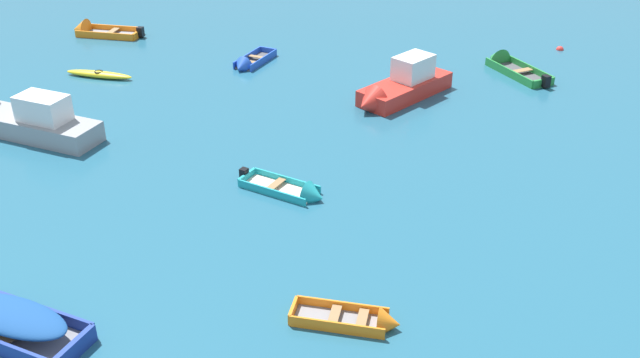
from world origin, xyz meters
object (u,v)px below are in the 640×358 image
at_px(rowboat_orange_far_back, 366,321).
at_px(motor_launch_red_back_row_left, 400,87).
at_px(rowboat_blue_cluster_inner, 248,64).
at_px(motor_launch_grey_back_row_center, 28,121).
at_px(kayak_yellow_foreground_center, 99,74).
at_px(mooring_buoy_near_foreground, 560,50).
at_px(rowboat_turquoise_cluster_outer, 299,193).
at_px(rowboat_orange_near_left, 93,31).
at_px(rowboat_green_far_right, 506,64).

bearing_deg(rowboat_orange_far_back, motor_launch_red_back_row_left, 93.99).
bearing_deg(rowboat_blue_cluster_inner, motor_launch_grey_back_row_center, -123.00).
distance_m(rowboat_orange_far_back, kayak_yellow_foreground_center, 21.52).
relative_size(rowboat_blue_cluster_inner, mooring_buoy_near_foreground, 8.21).
xyz_separation_m(rowboat_turquoise_cluster_outer, rowboat_orange_near_left, (-15.83, 14.89, 0.04)).
bearing_deg(rowboat_orange_near_left, motor_launch_grey_back_row_center, -72.14).
bearing_deg(rowboat_orange_far_back, rowboat_turquoise_cluster_outer, 118.82).
bearing_deg(rowboat_orange_far_back, rowboat_orange_near_left, 132.43).
bearing_deg(motor_launch_grey_back_row_center, rowboat_orange_far_back, -29.08).
height_order(rowboat_orange_far_back, rowboat_green_far_right, rowboat_green_far_right).
distance_m(rowboat_orange_far_back, rowboat_turquoise_cluster_outer, 6.96).
distance_m(rowboat_turquoise_cluster_outer, rowboat_orange_near_left, 21.73).
height_order(rowboat_orange_far_back, motor_launch_grey_back_row_center, motor_launch_grey_back_row_center).
distance_m(rowboat_green_far_right, rowboat_blue_cluster_inner, 12.85).
bearing_deg(rowboat_blue_cluster_inner, mooring_buoy_near_foreground, 21.96).
distance_m(rowboat_orange_near_left, mooring_buoy_near_foreground, 25.76).
xyz_separation_m(motor_launch_grey_back_row_center, rowboat_blue_cluster_inner, (6.13, 9.43, -0.45)).
distance_m(rowboat_green_far_right, motor_launch_grey_back_row_center, 22.30).
distance_m(kayak_yellow_foreground_center, rowboat_blue_cluster_inner, 7.18).
xyz_separation_m(rowboat_orange_far_back, motor_launch_red_back_row_left, (-1.08, 15.46, 0.43)).
distance_m(rowboat_turquoise_cluster_outer, rowboat_blue_cluster_inner, 13.04).
height_order(rowboat_orange_far_back, mooring_buoy_near_foreground, rowboat_orange_far_back).
height_order(rowboat_orange_far_back, rowboat_turquoise_cluster_outer, rowboat_turquoise_cluster_outer).
bearing_deg(motor_launch_red_back_row_left, motor_launch_grey_back_row_center, -153.35).
xyz_separation_m(kayak_yellow_foreground_center, rowboat_blue_cluster_inner, (6.54, 2.96, 0.00)).
height_order(rowboat_green_far_right, mooring_buoy_near_foreground, rowboat_green_far_right).
height_order(rowboat_orange_far_back, rowboat_blue_cluster_inner, rowboat_blue_cluster_inner).
bearing_deg(mooring_buoy_near_foreground, motor_launch_grey_back_row_center, -143.99).
height_order(rowboat_green_far_right, rowboat_turquoise_cluster_outer, rowboat_green_far_right).
bearing_deg(motor_launch_grey_back_row_center, kayak_yellow_foreground_center, 93.66).
bearing_deg(mooring_buoy_near_foreground, kayak_yellow_foreground_center, -157.31).
bearing_deg(rowboat_orange_near_left, rowboat_orange_far_back, -47.57).
height_order(rowboat_orange_near_left, mooring_buoy_near_foreground, rowboat_orange_near_left).
height_order(rowboat_green_far_right, rowboat_orange_near_left, rowboat_orange_near_left).
bearing_deg(rowboat_green_far_right, rowboat_orange_far_back, -99.80).
distance_m(kayak_yellow_foreground_center, rowboat_turquoise_cluster_outer, 15.03).
relative_size(rowboat_orange_far_back, kayak_yellow_foreground_center, 0.84).
xyz_separation_m(rowboat_green_far_right, rowboat_orange_near_left, (-22.73, 0.40, -0.00)).
height_order(rowboat_turquoise_cluster_outer, rowboat_orange_near_left, rowboat_orange_near_left).
relative_size(rowboat_green_far_right, kayak_yellow_foreground_center, 1.15).
xyz_separation_m(kayak_yellow_foreground_center, motor_launch_red_back_row_left, (14.46, 0.58, 0.42)).
bearing_deg(rowboat_orange_far_back, rowboat_green_far_right, 80.20).
height_order(rowboat_green_far_right, rowboat_blue_cluster_inner, rowboat_green_far_right).
bearing_deg(rowboat_green_far_right, rowboat_orange_near_left, 179.00).
xyz_separation_m(rowboat_turquoise_cluster_outer, mooring_buoy_near_foreground, (9.75, 17.96, -0.14)).
xyz_separation_m(kayak_yellow_foreground_center, rowboat_turquoise_cluster_outer, (12.19, -8.79, -0.02)).
distance_m(rowboat_orange_near_left, rowboat_blue_cluster_inner, 10.65).
xyz_separation_m(rowboat_green_far_right, kayak_yellow_foreground_center, (-19.10, -5.70, -0.02)).
xyz_separation_m(motor_launch_red_back_row_left, mooring_buoy_near_foreground, (7.47, 8.59, -0.58)).
distance_m(rowboat_turquoise_cluster_outer, motor_launch_red_back_row_left, 9.65).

